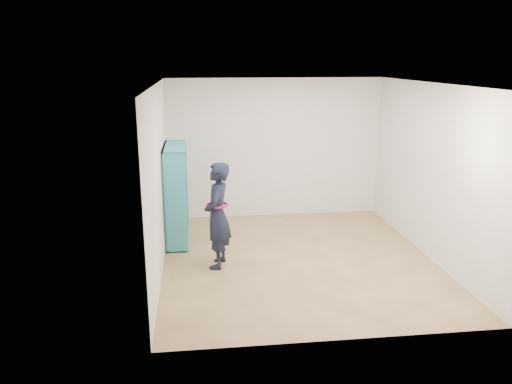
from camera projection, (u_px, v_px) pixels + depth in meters
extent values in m
plane|color=brown|center=(298.00, 259.00, 7.54)|extent=(4.50, 4.50, 0.00)
plane|color=white|center=(302.00, 84.00, 6.86)|extent=(4.50, 4.50, 0.00)
cube|color=silver|center=(159.00, 180.00, 6.97)|extent=(0.02, 4.50, 2.60)
cube|color=silver|center=(431.00, 172.00, 7.44)|extent=(0.02, 4.50, 2.60)
cube|color=silver|center=(275.00, 149.00, 9.36)|extent=(4.00, 0.02, 2.60)
cube|color=silver|center=(345.00, 226.00, 5.05)|extent=(4.00, 0.02, 2.60)
cube|color=teal|center=(175.00, 204.00, 7.59)|extent=(0.35, 0.02, 1.59)
cube|color=teal|center=(177.00, 185.00, 8.71)|extent=(0.35, 0.02, 1.59)
cube|color=teal|center=(178.00, 239.00, 8.36)|extent=(0.35, 1.19, 0.02)
cube|color=teal|center=(174.00, 147.00, 7.95)|extent=(0.35, 1.19, 0.02)
cube|color=teal|center=(166.00, 194.00, 8.13)|extent=(0.02, 1.19, 1.59)
cube|color=teal|center=(176.00, 197.00, 7.97)|extent=(0.32, 0.02, 1.54)
cube|color=teal|center=(177.00, 191.00, 8.33)|extent=(0.32, 0.02, 1.54)
cube|color=teal|center=(177.00, 216.00, 8.25)|extent=(0.32, 1.14, 0.02)
cube|color=teal|center=(176.00, 194.00, 8.15)|extent=(0.32, 1.14, 0.02)
cube|color=teal|center=(175.00, 171.00, 8.05)|extent=(0.32, 1.14, 0.02)
cube|color=beige|center=(179.00, 243.00, 7.97)|extent=(0.22, 0.14, 0.08)
cube|color=black|center=(178.00, 218.00, 7.80)|extent=(0.18, 0.16, 0.21)
cube|color=maroon|center=(177.00, 192.00, 7.70)|extent=(0.18, 0.16, 0.26)
cube|color=silver|center=(176.00, 174.00, 7.67)|extent=(0.22, 0.14, 0.06)
cube|color=navy|center=(180.00, 231.00, 8.26)|extent=(0.18, 0.16, 0.27)
cube|color=brown|center=(179.00, 211.00, 8.17)|extent=(0.18, 0.16, 0.21)
cube|color=#BFB28C|center=(177.00, 191.00, 8.13)|extent=(0.22, 0.14, 0.08)
cube|color=#26594C|center=(177.00, 164.00, 7.97)|extent=(0.18, 0.16, 0.23)
cube|color=beige|center=(180.00, 224.00, 8.63)|extent=(0.18, 0.16, 0.26)
cube|color=black|center=(179.00, 207.00, 8.60)|extent=(0.22, 0.14, 0.06)
cube|color=maroon|center=(178.00, 181.00, 8.43)|extent=(0.18, 0.16, 0.26)
cube|color=silver|center=(178.00, 159.00, 8.33)|extent=(0.18, 0.16, 0.25)
imported|color=black|center=(217.00, 215.00, 7.11)|extent=(0.48, 0.63, 1.54)
torus|color=#A90D5A|center=(217.00, 205.00, 7.07)|extent=(0.38, 0.38, 0.04)
cube|color=silver|center=(209.00, 206.00, 7.19)|extent=(0.03, 0.10, 0.14)
cube|color=black|center=(209.00, 206.00, 7.19)|extent=(0.03, 0.10, 0.13)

